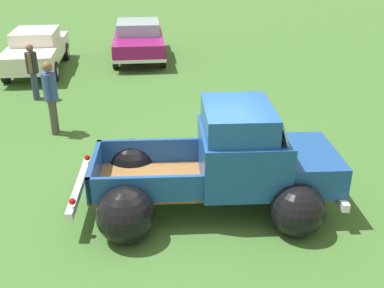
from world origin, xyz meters
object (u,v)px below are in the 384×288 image
(show_car_1, at_px, (139,38))
(spectator_1, at_px, (51,93))
(show_car_0, at_px, (36,49))
(spectator_0, at_px, (32,68))
(vintage_pickup_truck, at_px, (227,168))

(show_car_1, distance_m, spectator_1, 7.78)
(show_car_0, height_order, spectator_0, spectator_0)
(show_car_1, height_order, spectator_1, spectator_1)
(vintage_pickup_truck, xyz_separation_m, spectator_1, (-2.80, 4.43, 0.29))
(show_car_1, distance_m, spectator_0, 5.68)
(show_car_0, relative_size, show_car_1, 0.97)
(show_car_0, height_order, spectator_1, spectator_1)
(vintage_pickup_truck, bearing_deg, show_car_1, 100.73)
(show_car_1, relative_size, spectator_0, 2.97)
(spectator_0, height_order, spectator_1, spectator_1)
(spectator_0, xyz_separation_m, spectator_1, (0.41, -2.89, 0.10))
(spectator_1, bearing_deg, vintage_pickup_truck, -41.25)
(show_car_0, xyz_separation_m, spectator_0, (-0.14, -3.36, 0.17))
(show_car_1, height_order, spectator_0, spectator_0)
(vintage_pickup_truck, distance_m, show_car_1, 11.34)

